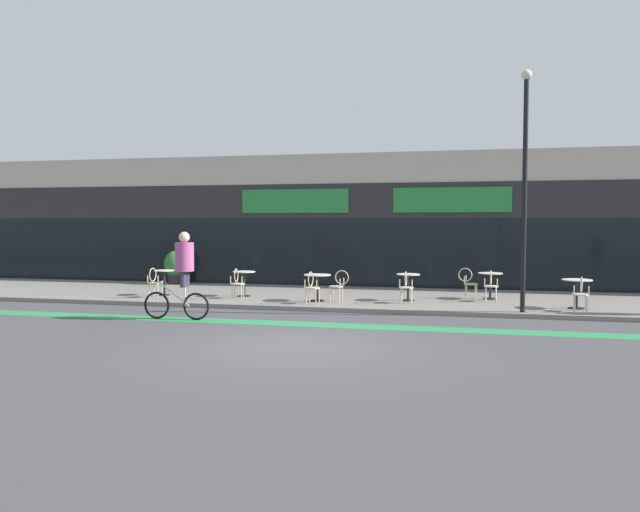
% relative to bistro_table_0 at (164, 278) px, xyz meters
% --- Properties ---
extents(ground_plane, '(120.00, 120.00, 0.00)m').
position_rel_bistro_table_0_xyz_m(ground_plane, '(5.82, -6.05, -0.67)').
color(ground_plane, '#424244').
extents(sidewalk_slab, '(40.00, 5.50, 0.12)m').
position_rel_bistro_table_0_xyz_m(sidewalk_slab, '(5.82, 1.20, -0.61)').
color(sidewalk_slab, slate).
rests_on(sidewalk_slab, ground).
extents(storefront_facade, '(40.00, 4.06, 4.77)m').
position_rel_bistro_table_0_xyz_m(storefront_facade, '(5.82, 5.90, 1.71)').
color(storefront_facade, '#B2A899').
rests_on(storefront_facade, ground).
extents(bike_lane_stripe, '(36.00, 0.70, 0.01)m').
position_rel_bistro_table_0_xyz_m(bike_lane_stripe, '(5.82, -3.58, -0.66)').
color(bike_lane_stripe, '#2D844C').
rests_on(bike_lane_stripe, ground).
extents(bistro_table_0, '(0.61, 0.61, 0.78)m').
position_rel_bistro_table_0_xyz_m(bistro_table_0, '(0.00, 0.00, 0.00)').
color(bistro_table_0, black).
rests_on(bistro_table_0, sidewalk_slab).
extents(bistro_table_1, '(0.68, 0.68, 0.76)m').
position_rel_bistro_table_0_xyz_m(bistro_table_1, '(2.49, 0.31, -0.00)').
color(bistro_table_1, black).
rests_on(bistro_table_1, sidewalk_slab).
extents(bistro_table_2, '(0.77, 0.77, 0.76)m').
position_rel_bistro_table_0_xyz_m(bistro_table_2, '(4.91, -0.29, 0.00)').
color(bistro_table_2, black).
rests_on(bistro_table_2, sidewalk_slab).
extents(bistro_table_3, '(0.67, 0.67, 0.77)m').
position_rel_bistro_table_0_xyz_m(bistro_table_3, '(7.43, 0.38, 0.00)').
color(bistro_table_3, black).
rests_on(bistro_table_3, sidewalk_slab).
extents(bistro_table_4, '(0.70, 0.70, 0.77)m').
position_rel_bistro_table_0_xyz_m(bistro_table_4, '(9.75, 1.30, 0.01)').
color(bistro_table_4, black).
rests_on(bistro_table_4, sidewalk_slab).
extents(bistro_table_5, '(0.75, 0.75, 0.77)m').
position_rel_bistro_table_0_xyz_m(bistro_table_5, '(11.86, -0.27, 0.01)').
color(bistro_table_5, black).
rests_on(bistro_table_5, sidewalk_slab).
extents(cafe_chair_0_near, '(0.41, 0.58, 0.90)m').
position_rel_bistro_table_0_xyz_m(cafe_chair_0_near, '(-0.00, -0.63, -0.03)').
color(cafe_chair_0_near, beige).
rests_on(cafe_chair_0_near, sidewalk_slab).
extents(cafe_chair_1_near, '(0.44, 0.59, 0.90)m').
position_rel_bistro_table_0_xyz_m(cafe_chair_1_near, '(2.49, -0.31, -0.03)').
color(cafe_chair_1_near, beige).
rests_on(cafe_chair_1_near, sidewalk_slab).
extents(cafe_chair_2_near, '(0.44, 0.59, 0.90)m').
position_rel_bistro_table_0_xyz_m(cafe_chair_2_near, '(4.90, -0.92, -0.03)').
color(cafe_chair_2_near, beige).
rests_on(cafe_chair_2_near, sidewalk_slab).
extents(cafe_chair_2_side, '(0.60, 0.45, 0.90)m').
position_rel_bistro_table_0_xyz_m(cafe_chair_2_side, '(5.54, -0.30, -0.03)').
color(cafe_chair_2_side, beige).
rests_on(cafe_chair_2_side, sidewalk_slab).
extents(cafe_chair_3_near, '(0.41, 0.58, 0.90)m').
position_rel_bistro_table_0_xyz_m(cafe_chair_3_near, '(7.43, -0.25, -0.03)').
color(cafe_chair_3_near, beige).
rests_on(cafe_chair_3_near, sidewalk_slab).
extents(cafe_chair_4_near, '(0.43, 0.59, 0.90)m').
position_rel_bistro_table_0_xyz_m(cafe_chair_4_near, '(9.74, 0.67, -0.03)').
color(cafe_chair_4_near, beige).
rests_on(cafe_chair_4_near, sidewalk_slab).
extents(cafe_chair_4_side, '(0.60, 0.45, 0.90)m').
position_rel_bistro_table_0_xyz_m(cafe_chair_4_side, '(9.12, 1.31, -0.03)').
color(cafe_chair_4_side, beige).
rests_on(cafe_chair_4_side, sidewalk_slab).
extents(cafe_chair_5_near, '(0.43, 0.59, 0.90)m').
position_rel_bistro_table_0_xyz_m(cafe_chair_5_near, '(11.85, -0.89, -0.03)').
color(cafe_chair_5_near, beige).
rests_on(cafe_chair_5_near, sidewalk_slab).
extents(planter_pot, '(0.82, 0.82, 1.22)m').
position_rel_bistro_table_0_xyz_m(planter_pot, '(-1.27, 3.34, 0.11)').
color(planter_pot, '#232326').
rests_on(planter_pot, sidewalk_slab).
extents(lamp_post, '(0.26, 0.26, 6.01)m').
position_rel_bistro_table_0_xyz_m(lamp_post, '(10.43, -1.24, 2.87)').
color(lamp_post, black).
rests_on(lamp_post, sidewalk_slab).
extents(cyclist_0, '(1.71, 0.49, 2.15)m').
position_rel_bistro_table_0_xyz_m(cyclist_0, '(2.32, -3.57, 0.60)').
color(cyclist_0, black).
rests_on(cyclist_0, ground).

